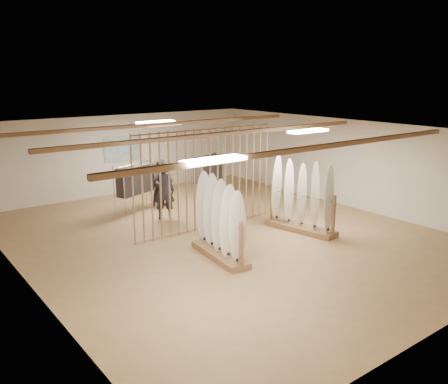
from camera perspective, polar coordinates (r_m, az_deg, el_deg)
floor at (r=12.66m, az=0.00°, el=-5.28°), size 12.00×12.00×0.00m
ceiling at (r=12.04m, az=0.00°, el=7.41°), size 12.00×12.00×0.00m
wall_back at (r=17.35m, az=-12.13°, el=4.46°), size 12.00×0.00×12.00m
wall_left at (r=10.16m, az=-23.09°, el=-3.03°), size 0.00×12.00×12.00m
wall_right at (r=15.75m, az=14.66°, el=3.37°), size 0.00×12.00×12.00m
ceiling_slats at (r=12.04m, az=0.00°, el=7.03°), size 9.50×6.12×0.10m
light_panels at (r=12.04m, az=0.00°, el=7.13°), size 1.20×0.35×0.06m
bamboo_partition at (r=12.90m, az=-2.15°, el=1.54°), size 4.45×0.05×2.78m
poster at (r=17.30m, az=-12.13°, el=5.10°), size 1.40×0.03×0.90m
rack_left at (r=11.00m, az=-0.51°, el=-4.75°), size 0.78×2.03×1.89m
rack_right at (r=13.03m, az=9.28°, el=-1.82°), size 0.90×2.13×1.97m
clothing_rack_a at (r=14.89m, az=-10.64°, el=1.46°), size 1.39×0.84×1.55m
clothing_rack_b at (r=16.50m, az=-1.96°, el=2.84°), size 1.36×0.79×1.52m
shopper_a at (r=13.96m, az=-7.26°, el=0.59°), size 0.85×0.78×1.94m
shopper_b at (r=15.30m, az=-7.45°, el=1.45°), size 0.97×0.82×1.78m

